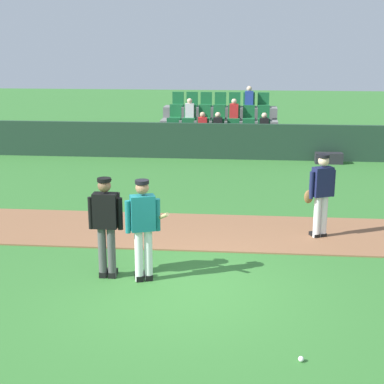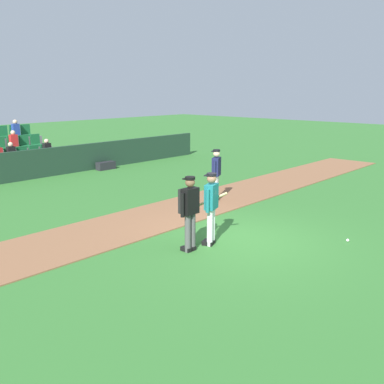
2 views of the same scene
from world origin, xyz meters
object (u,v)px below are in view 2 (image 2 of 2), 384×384
object	(u,v)px
batter_teal_jersey	(211,206)
equipment_bag	(106,166)
umpire_home_plate	(189,209)
runner_navy_jersey	(216,174)
baseball	(348,240)

from	to	relation	value
batter_teal_jersey	equipment_bag	size ratio (longest dim) A/B	1.96
umpire_home_plate	runner_navy_jersey	xyz separation A→B (m)	(3.87, 2.40, -0.04)
batter_teal_jersey	equipment_bag	distance (m)	11.10
batter_teal_jersey	runner_navy_jersey	world-z (taller)	same
baseball	equipment_bag	world-z (taller)	equipment_bag
baseball	runner_navy_jersey	bearing A→B (deg)	80.83
baseball	batter_teal_jersey	bearing A→B (deg)	135.80
runner_navy_jersey	baseball	distance (m)	5.00
baseball	equipment_bag	xyz separation A→B (m)	(2.01, 12.51, 0.14)
runner_navy_jersey	umpire_home_plate	bearing A→B (deg)	-148.22
equipment_bag	umpire_home_plate	bearing A→B (deg)	-116.86
runner_navy_jersey	baseball	bearing A→B (deg)	-99.17
baseball	equipment_bag	bearing A→B (deg)	80.88
runner_navy_jersey	equipment_bag	size ratio (longest dim) A/B	1.96
batter_teal_jersey	equipment_bag	bearing A→B (deg)	66.38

